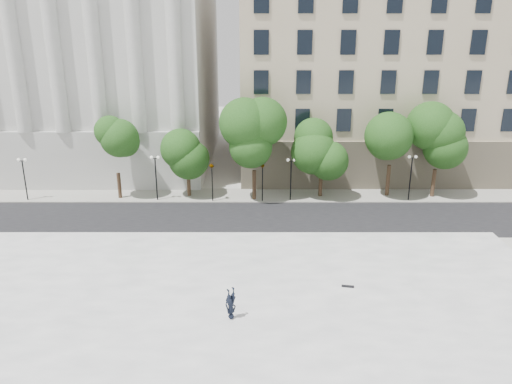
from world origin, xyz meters
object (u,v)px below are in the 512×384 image
(traffic_light_west, at_px, (212,163))
(person_lying, at_px, (231,314))
(traffic_light_east, at_px, (263,164))
(skateboard, at_px, (348,286))

(traffic_light_west, distance_m, person_lying, 20.73)
(person_lying, bearing_deg, traffic_light_west, 61.60)
(traffic_light_west, bearing_deg, traffic_light_east, 0.00)
(traffic_light_east, relative_size, person_lying, 2.26)
(traffic_light_east, xyz_separation_m, person_lying, (-1.96, -20.32, -2.96))
(person_lying, xyz_separation_m, skateboard, (7.05, 3.48, -0.21))
(skateboard, bearing_deg, traffic_light_west, 129.52)
(person_lying, distance_m, skateboard, 7.86)
(traffic_light_east, xyz_separation_m, skateboard, (5.08, -16.85, -3.17))
(traffic_light_east, relative_size, skateboard, 5.45)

